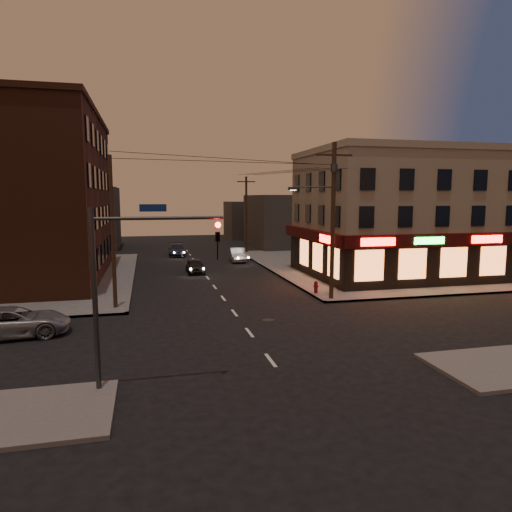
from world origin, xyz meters
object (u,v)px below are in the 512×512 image
object	(u,v)px
suv_cross	(13,322)
sedan_near	(195,266)
sedan_mid	(237,255)
sedan_far	(177,250)
fire_hydrant	(316,286)

from	to	relation	value
suv_cross	sedan_near	size ratio (longest dim) A/B	1.40
sedan_near	sedan_mid	distance (m)	8.17
suv_cross	sedan_far	bearing A→B (deg)	-25.79
sedan_near	sedan_mid	world-z (taller)	sedan_mid
sedan_near	sedan_far	world-z (taller)	sedan_far
fire_hydrant	sedan_mid	bearing A→B (deg)	96.60
sedan_near	suv_cross	bearing A→B (deg)	-122.26
suv_cross	sedan_near	bearing A→B (deg)	-39.52
sedan_near	fire_hydrant	distance (m)	13.34
sedan_mid	suv_cross	bearing A→B (deg)	-119.43
suv_cross	sedan_far	world-z (taller)	suv_cross
fire_hydrant	suv_cross	bearing A→B (deg)	-162.56
sedan_near	fire_hydrant	size ratio (longest dim) A/B	4.46
sedan_near	sedan_mid	bearing A→B (deg)	51.00
sedan_near	sedan_far	xyz separation A→B (m)	(-0.77, 12.68, 0.05)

